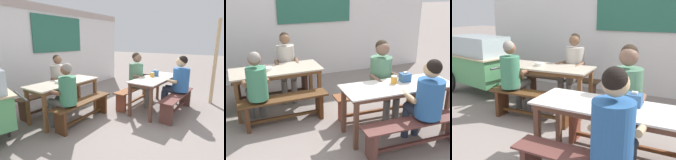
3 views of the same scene
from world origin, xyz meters
TOP-DOWN VIEW (x-y plane):
  - ground_plane at (0.00, 0.00)m, footprint 40.00×40.00m
  - backdrop_wall at (0.01, 2.74)m, footprint 6.55×0.23m
  - dining_table_far at (-0.85, 1.09)m, footprint 1.57×0.70m
  - dining_table_near at (0.71, -0.31)m, footprint 1.68×0.63m
  - bench_far_back at (-0.87, 1.62)m, footprint 1.53×0.36m
  - bench_far_front at (-0.83, 0.56)m, footprint 1.44×0.36m
  - bench_near_back at (0.72, 0.22)m, footprint 1.58×0.32m
  - food_cart at (-2.60, 1.33)m, footprint 1.87×1.15m
  - person_left_back_turned at (-1.22, 0.63)m, footprint 0.44×0.58m
  - person_right_near_table at (0.72, 0.16)m, footprint 0.48×0.59m
  - person_near_front at (0.86, -0.78)m, footprint 0.47×0.58m
  - person_center_facing at (-0.59, 1.56)m, footprint 0.47×0.59m
  - tissue_box at (0.89, -0.21)m, footprint 0.15×0.13m
  - condiment_jar at (0.70, -0.22)m, footprint 0.10×0.10m
  - soup_bowl at (-0.99, 1.07)m, footprint 0.16×0.16m

SIDE VIEW (x-z plane):
  - ground_plane at x=0.00m, z-range 0.00..0.00m
  - bench_far_back at x=-0.87m, z-range 0.07..0.53m
  - bench_near_back at x=0.72m, z-range 0.08..0.54m
  - bench_far_front at x=-0.83m, z-range 0.08..0.54m
  - food_cart at x=-2.60m, z-range 0.09..1.28m
  - dining_table_near at x=0.71m, z-range 0.30..1.08m
  - dining_table_far at x=-0.85m, z-range 0.30..1.08m
  - person_left_back_turned at x=-1.22m, z-range 0.08..1.33m
  - person_center_facing at x=-0.59m, z-range 0.08..1.39m
  - person_near_front at x=0.86m, z-range 0.10..1.40m
  - person_right_near_table at x=0.72m, z-range 0.10..1.43m
  - soup_bowl at x=-0.99m, z-range 0.78..0.83m
  - condiment_jar at x=0.70m, z-range 0.78..0.89m
  - tissue_box at x=0.89m, z-range 0.77..0.92m
  - backdrop_wall at x=0.01m, z-range 0.07..2.67m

